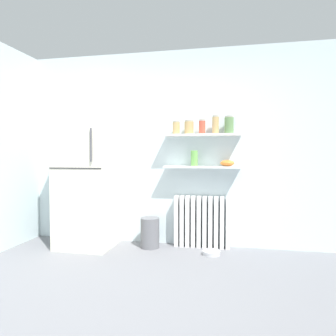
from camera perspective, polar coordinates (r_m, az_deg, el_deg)
name	(u,v)px	position (r m, az deg, el deg)	size (l,w,h in m)	color
ground_plane	(161,294)	(2.87, -1.25, -22.45)	(7.04, 7.04, 0.00)	slate
back_wall	(187,148)	(4.13, 3.48, 3.71)	(7.04, 0.10, 2.60)	silver
refrigerator	(87,180)	(4.16, -14.85, -2.12)	(0.70, 0.68, 1.77)	silver
radiator	(202,222)	(4.07, 6.35, -9.95)	(0.72, 0.12, 0.67)	white
wall_shelf_lower	(202,167)	(3.95, 6.37, 0.19)	(0.99, 0.22, 0.03)	white
wall_shelf_upper	(202,135)	(3.95, 6.39, 6.15)	(0.99, 0.22, 0.03)	white
storage_jar_0	(176,128)	(4.01, 1.54, 7.53)	(0.09, 0.09, 0.18)	tan
storage_jar_1	(189,127)	(3.98, 3.96, 7.59)	(0.12, 0.12, 0.18)	tan
storage_jar_2	(202,127)	(3.96, 6.40, 7.65)	(0.08, 0.08, 0.19)	#C64C38
storage_jar_3	(216,125)	(3.95, 8.87, 7.99)	(0.08, 0.08, 0.23)	tan
storage_jar_4	(229,125)	(3.95, 11.34, 7.90)	(0.12, 0.12, 0.22)	#5B7F4C
vase	(194,158)	(3.96, 4.93, 1.83)	(0.09, 0.09, 0.20)	#66A84C
shelf_bowl	(227,163)	(3.93, 11.03, 0.91)	(0.18, 0.18, 0.08)	orange
trash_bin	(150,233)	(4.07, -3.40, -11.97)	(0.24, 0.24, 0.39)	slate
pet_food_bowl	(211,253)	(3.86, 8.12, -15.42)	(0.22, 0.22, 0.05)	#B7B7BC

